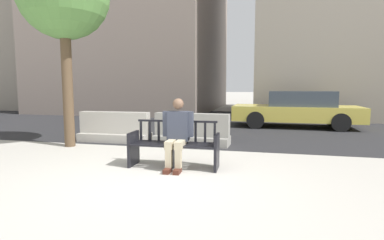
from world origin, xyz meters
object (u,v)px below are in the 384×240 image
(seated_person, at_px, (177,132))
(car_taxi_near, at_px, (297,109))
(jersey_barrier_left, at_px, (115,130))
(street_bench, at_px, (174,146))
(jersey_barrier_centre, at_px, (192,132))

(seated_person, distance_m, car_taxi_near, 7.29)
(jersey_barrier_left, xyz_separation_m, car_taxi_near, (5.32, 4.44, 0.35))
(street_bench, relative_size, jersey_barrier_centre, 0.84)
(jersey_barrier_centre, bearing_deg, street_bench, -85.18)
(street_bench, distance_m, car_taxi_near, 7.27)
(street_bench, xyz_separation_m, seated_person, (0.08, -0.05, 0.29))
(seated_person, relative_size, car_taxi_near, 0.28)
(car_taxi_near, bearing_deg, street_bench, -113.58)
(street_bench, bearing_deg, seated_person, -35.03)
(seated_person, bearing_deg, jersey_barrier_centre, 96.62)
(jersey_barrier_left, height_order, car_taxi_near, car_taxi_near)
(seated_person, distance_m, jersey_barrier_left, 3.39)
(street_bench, distance_m, jersey_barrier_centre, 2.26)
(jersey_barrier_centre, bearing_deg, jersey_barrier_left, -179.28)
(jersey_barrier_centre, xyz_separation_m, car_taxi_near, (3.10, 4.41, 0.35))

